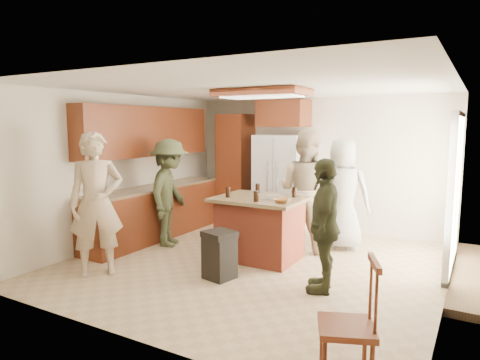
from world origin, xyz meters
The scene contains 12 objects.
person_front_left centered at (-1.62, -1.40, 0.95)m, with size 0.70×0.51×1.91m, color tan.
person_behind_left centered at (0.36, 1.05, 0.95)m, with size 0.93×0.57×1.91m, color tan.
person_behind_right centered at (0.85, 1.40, 0.90)m, with size 0.88×0.57×1.80m, color #9A9A92.
person_side_right centered at (1.18, -0.46, 0.80)m, with size 0.94×0.48×1.61m, color #33351F.
person_counter centered at (-1.67, 0.17, 0.88)m, with size 1.14×0.53×1.77m, color #363B22.
left_cabinetry centered at (-2.24, 0.40, 0.96)m, with size 0.64×3.00×2.30m.
back_wall_units centered at (-1.33, 2.20, 1.38)m, with size 1.80×0.60×2.45m.
refrigerator centered at (-0.55, 2.12, 0.90)m, with size 0.90×0.76×1.80m.
kitchen_island centered at (-0.05, 0.26, 0.47)m, with size 1.28×1.03×0.93m.
island_items centered at (0.17, 0.17, 0.97)m, with size 1.03×0.75×0.15m.
trash_bin centered at (-0.12, -0.74, 0.32)m, with size 0.45×0.45×0.63m.
spindle_chair centered at (1.97, -2.17, 0.45)m, with size 0.55×0.55×0.99m.
Camera 1 is at (2.78, -5.27, 1.99)m, focal length 32.00 mm.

